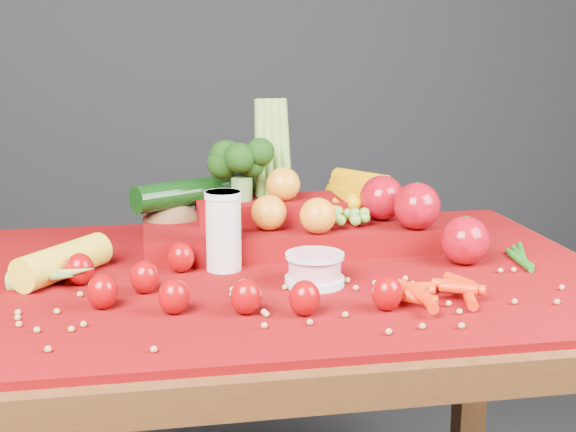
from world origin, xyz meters
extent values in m
cube|color=black|center=(0.00, 1.50, 1.25)|extent=(3.00, 0.02, 2.50)
cube|color=#3A1B0D|center=(0.00, 0.00, 0.72)|extent=(1.10, 0.80, 0.05)
cube|color=#3A1B0D|center=(-0.48, 0.33, 0.35)|extent=(0.06, 0.06, 0.70)
cube|color=#3A1B0D|center=(0.48, 0.33, 0.35)|extent=(0.06, 0.06, 0.70)
cube|color=#690305|center=(0.00, 0.00, 0.76)|extent=(1.05, 0.75, 0.01)
cylinder|color=beige|center=(-0.11, 0.02, 0.83)|extent=(0.06, 0.06, 0.13)
cylinder|color=silver|center=(-0.11, 0.02, 0.89)|extent=(0.06, 0.06, 0.01)
cylinder|color=silver|center=(0.02, -0.09, 0.77)|extent=(0.09, 0.09, 0.01)
cylinder|color=pink|center=(0.02, -0.09, 0.79)|extent=(0.08, 0.08, 0.04)
cylinder|color=silver|center=(0.02, -0.09, 0.81)|extent=(0.09, 0.09, 0.01)
ellipsoid|color=#980602|center=(-0.24, -0.08, 0.79)|extent=(0.04, 0.04, 0.05)
cone|color=#114D0D|center=(-0.24, -0.08, 0.81)|extent=(0.03, 0.03, 0.01)
ellipsoid|color=#980602|center=(-0.30, -0.14, 0.79)|extent=(0.04, 0.04, 0.05)
cone|color=#114D0D|center=(-0.30, -0.14, 0.81)|extent=(0.03, 0.03, 0.01)
ellipsoid|color=#980602|center=(-0.20, -0.18, 0.79)|extent=(0.04, 0.04, 0.05)
cone|color=#114D0D|center=(-0.20, -0.18, 0.81)|extent=(0.03, 0.03, 0.01)
ellipsoid|color=#980602|center=(-0.10, -0.20, 0.79)|extent=(0.04, 0.04, 0.05)
cone|color=#114D0D|center=(-0.10, -0.20, 0.81)|extent=(0.03, 0.03, 0.01)
ellipsoid|color=#980602|center=(-0.02, -0.22, 0.79)|extent=(0.04, 0.04, 0.05)
cone|color=#114D0D|center=(-0.02, -0.22, 0.81)|extent=(0.03, 0.03, 0.01)
ellipsoid|color=#980602|center=(0.10, -0.22, 0.79)|extent=(0.04, 0.04, 0.05)
cone|color=#114D0D|center=(0.10, -0.22, 0.81)|extent=(0.03, 0.03, 0.01)
ellipsoid|color=#980602|center=(-0.18, 0.02, 0.79)|extent=(0.04, 0.04, 0.05)
cone|color=#114D0D|center=(-0.18, 0.02, 0.81)|extent=(0.03, 0.03, 0.01)
ellipsoid|color=#980602|center=(-0.34, -0.02, 0.79)|extent=(0.04, 0.04, 0.05)
cone|color=#114D0D|center=(-0.34, -0.02, 0.81)|extent=(0.03, 0.03, 0.01)
cylinder|color=gold|center=(-0.37, 0.02, 0.79)|extent=(0.15, 0.18, 0.06)
ellipsoid|color=brown|center=(-0.19, 0.22, 0.80)|extent=(0.11, 0.08, 0.07)
cube|color=#690305|center=(0.02, 0.15, 0.78)|extent=(0.52, 0.22, 0.04)
cube|color=#690305|center=(0.00, 0.20, 0.82)|extent=(0.28, 0.12, 0.03)
sphere|color=maroon|center=(0.24, 0.06, 0.85)|extent=(0.08, 0.08, 0.08)
sphere|color=maroon|center=(0.30, -0.02, 0.80)|extent=(0.08, 0.08, 0.08)
sphere|color=maroon|center=(0.20, 0.14, 0.85)|extent=(0.08, 0.08, 0.08)
sphere|color=#BF5C14|center=(-0.02, 0.10, 0.84)|extent=(0.06, 0.06, 0.06)
sphere|color=#BF5C14|center=(0.06, 0.06, 0.84)|extent=(0.06, 0.06, 0.06)
sphere|color=#BF5C14|center=(0.02, 0.18, 0.87)|extent=(0.06, 0.06, 0.06)
cylinder|color=#DD9000|center=(0.13, 0.22, 0.82)|extent=(0.06, 0.15, 0.04)
cylinder|color=#DD9000|center=(0.15, 0.22, 0.84)|extent=(0.04, 0.15, 0.04)
cylinder|color=#DD9000|center=(0.17, 0.22, 0.85)|extent=(0.07, 0.15, 0.04)
cylinder|color=#DD9000|center=(0.18, 0.22, 0.87)|extent=(0.09, 0.15, 0.04)
cylinder|color=#3F662D|center=(-0.06, 0.20, 0.86)|extent=(0.04, 0.04, 0.04)
cylinder|color=olive|center=(-0.01, 0.24, 0.92)|extent=(0.03, 0.06, 0.22)
cylinder|color=olive|center=(0.00, 0.24, 0.92)|extent=(0.02, 0.06, 0.22)
cylinder|color=olive|center=(0.02, 0.24, 0.92)|extent=(0.02, 0.06, 0.22)
cylinder|color=olive|center=(0.03, 0.24, 0.92)|extent=(0.03, 0.06, 0.22)
cylinder|color=black|center=(-0.14, 0.24, 0.85)|extent=(0.25, 0.17, 0.05)
camera|label=1|loc=(-0.23, -1.27, 1.15)|focal=50.00mm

